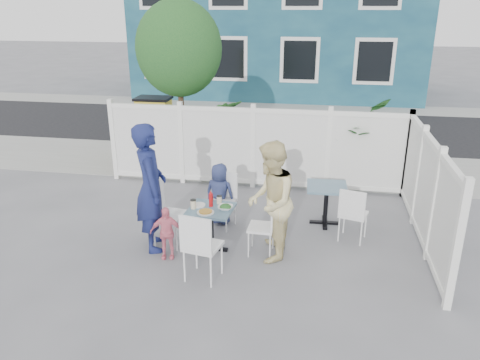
% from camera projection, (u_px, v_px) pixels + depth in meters
% --- Properties ---
extents(ground, '(80.00, 80.00, 0.00)m').
position_uv_depth(ground, '(223.00, 242.00, 7.23)').
color(ground, slate).
extents(near_sidewalk, '(24.00, 2.60, 0.01)m').
position_uv_depth(near_sidewalk, '(257.00, 164.00, 10.74)').
color(near_sidewalk, gray).
rests_on(near_sidewalk, ground).
extents(street, '(24.00, 5.00, 0.01)m').
position_uv_depth(street, '(274.00, 126.00, 14.15)').
color(street, black).
rests_on(street, ground).
extents(far_sidewalk, '(24.00, 1.60, 0.01)m').
position_uv_depth(far_sidewalk, '(283.00, 106.00, 17.01)').
color(far_sidewalk, gray).
rests_on(far_sidewalk, ground).
extents(building, '(11.00, 6.00, 6.00)m').
position_uv_depth(building, '(281.00, 17.00, 19.18)').
color(building, navy).
rests_on(building, ground).
extents(fence_back, '(5.86, 0.08, 1.60)m').
position_uv_depth(fence_back, '(253.00, 149.00, 9.16)').
color(fence_back, white).
rests_on(fence_back, ground).
extents(fence_right, '(0.08, 3.66, 1.60)m').
position_uv_depth(fence_right, '(426.00, 193.00, 7.02)').
color(fence_right, white).
rests_on(fence_right, ground).
extents(tree, '(1.80, 1.62, 3.59)m').
position_uv_depth(tree, '(179.00, 49.00, 9.63)').
color(tree, '#382316').
rests_on(tree, ground).
extents(utility_cabinet, '(0.75, 0.54, 1.38)m').
position_uv_depth(utility_cabinet, '(155.00, 129.00, 11.08)').
color(utility_cabinet, gold).
rests_on(utility_cabinet, ground).
extents(potted_shrub_a, '(1.28, 1.28, 1.62)m').
position_uv_depth(potted_shrub_a, '(225.00, 137.00, 9.91)').
color(potted_shrub_a, '#17441D').
rests_on(potted_shrub_a, ground).
extents(potted_shrub_b, '(1.82, 1.93, 1.70)m').
position_uv_depth(potted_shrub_b, '(348.00, 142.00, 9.39)').
color(potted_shrub_b, '#17441D').
rests_on(potted_shrub_b, ground).
extents(main_table, '(0.67, 0.67, 0.67)m').
position_uv_depth(main_table, '(211.00, 218.00, 6.82)').
color(main_table, '#385C73').
rests_on(main_table, ground).
extents(spare_table, '(0.67, 0.67, 0.68)m').
position_uv_depth(spare_table, '(326.00, 195.00, 7.65)').
color(spare_table, '#385C73').
rests_on(spare_table, ground).
extents(chair_left, '(0.48, 0.50, 0.98)m').
position_uv_depth(chair_left, '(164.00, 209.00, 7.00)').
color(chair_left, white).
rests_on(chair_left, ground).
extents(chair_right, '(0.38, 0.39, 0.85)m').
position_uv_depth(chair_right, '(266.00, 223.00, 6.72)').
color(chair_right, white).
rests_on(chair_right, ground).
extents(chair_back, '(0.50, 0.49, 0.90)m').
position_uv_depth(chair_back, '(223.00, 195.00, 7.63)').
color(chair_back, white).
rests_on(chair_back, ground).
extents(chair_near, '(0.52, 0.50, 0.97)m').
position_uv_depth(chair_near, '(200.00, 243.00, 6.01)').
color(chair_near, white).
rests_on(chair_near, ground).
extents(chair_spare, '(0.49, 0.48, 0.87)m').
position_uv_depth(chair_spare, '(353.00, 211.00, 7.07)').
color(chair_spare, white).
rests_on(chair_spare, ground).
extents(man, '(0.70, 0.82, 1.91)m').
position_uv_depth(man, '(151.00, 188.00, 6.76)').
color(man, navy).
rests_on(man, ground).
extents(woman, '(0.69, 0.87, 1.72)m').
position_uv_depth(woman, '(270.00, 202.00, 6.51)').
color(woman, '#E0C14F').
rests_on(woman, ground).
extents(boy, '(0.56, 0.43, 1.04)m').
position_uv_depth(boy, '(220.00, 194.00, 7.70)').
color(boy, navy).
rests_on(boy, ground).
extents(toddler, '(0.49, 0.28, 0.79)m').
position_uv_depth(toddler, '(166.00, 233.00, 6.65)').
color(toddler, pink).
rests_on(toddler, ground).
extents(plate_main, '(0.25, 0.25, 0.02)m').
position_uv_depth(plate_main, '(206.00, 212.00, 6.62)').
color(plate_main, white).
rests_on(plate_main, main_table).
extents(plate_side, '(0.22, 0.22, 0.01)m').
position_uv_depth(plate_side, '(198.00, 205.00, 6.87)').
color(plate_side, white).
rests_on(plate_side, main_table).
extents(salad_bowl, '(0.22, 0.22, 0.05)m').
position_uv_depth(salad_bowl, '(225.00, 208.00, 6.73)').
color(salad_bowl, white).
rests_on(salad_bowl, main_table).
extents(coffee_cup_a, '(0.08, 0.08, 0.12)m').
position_uv_depth(coffee_cup_a, '(193.00, 204.00, 6.75)').
color(coffee_cup_a, beige).
rests_on(coffee_cup_a, main_table).
extents(coffee_cup_b, '(0.08, 0.08, 0.11)m').
position_uv_depth(coffee_cup_b, '(219.00, 200.00, 6.92)').
color(coffee_cup_b, beige).
rests_on(coffee_cup_b, main_table).
extents(ketchup_bottle, '(0.06, 0.06, 0.20)m').
position_uv_depth(ketchup_bottle, '(211.00, 200.00, 6.81)').
color(ketchup_bottle, '#AB0F12').
rests_on(ketchup_bottle, main_table).
extents(salt_shaker, '(0.03, 0.03, 0.06)m').
position_uv_depth(salt_shaker, '(211.00, 199.00, 7.01)').
color(salt_shaker, white).
rests_on(salt_shaker, main_table).
extents(pepper_shaker, '(0.03, 0.03, 0.07)m').
position_uv_depth(pepper_shaker, '(212.00, 199.00, 7.03)').
color(pepper_shaker, black).
rests_on(pepper_shaker, main_table).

